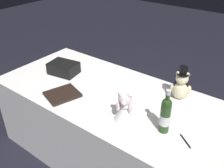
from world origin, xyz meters
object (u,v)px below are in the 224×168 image
Objects in this scene: teddy_bear_bride at (125,106)px; guestbook at (62,94)px; gift_case_black at (64,68)px; champagne_bottle at (165,115)px; signing_pen at (185,140)px; teddy_bear_groom at (181,86)px.

guestbook is (-0.58, -0.07, -0.09)m from teddy_bear_bride.
gift_case_black is 0.40m from guestbook.
teddy_bear_bride is 0.89m from gift_case_black.
gift_case_black is at bearing 152.64° from guestbook.
champagne_bottle is 1.17m from gift_case_black.
teddy_bear_bride is 0.87× the size of guestbook.
teddy_bear_bride is 0.47m from signing_pen.
teddy_bear_groom reaches higher than teddy_bear_bride.
teddy_bear_bride is at bearing -112.69° from teddy_bear_groom.
champagne_bottle is 1.11× the size of gift_case_black.
teddy_bear_bride is at bearing -171.41° from champagne_bottle.
champagne_bottle reaches higher than guestbook.
gift_case_black is (-0.86, 0.21, -0.05)m from teddy_bear_bride.
guestbook is at bearing -174.08° from signing_pen.
teddy_bear_bride is 0.60m from guestbook.
signing_pen is (0.16, -0.01, -0.13)m from champagne_bottle.
teddy_bear_bride reaches higher than guestbook.
champagne_bottle reaches higher than signing_pen.
champagne_bottle is 0.89m from guestbook.
teddy_bear_groom reaches higher than guestbook.
signing_pen is at bearing 24.06° from guestbook.
guestbook is (-0.88, -0.11, -0.13)m from champagne_bottle.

